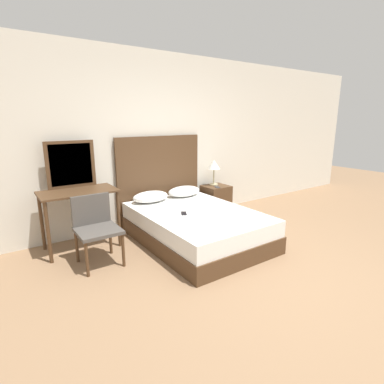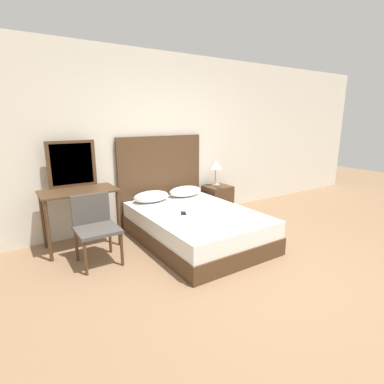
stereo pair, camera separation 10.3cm
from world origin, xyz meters
name	(u,v)px [view 1 (the left image)]	position (x,y,z in m)	size (l,w,h in m)	color
ground_plane	(284,281)	(0.00, 0.00, 0.00)	(16.00, 16.00, 0.00)	#8C6B4C
wall_back	(164,140)	(0.00, 2.52, 1.35)	(10.00, 0.06, 2.70)	silver
bed	(196,226)	(-0.14, 1.42, 0.22)	(1.41, 2.00, 0.45)	#4C331E
headboard	(160,180)	(-0.14, 2.45, 0.71)	(1.48, 0.05, 1.42)	#4C331E
pillow_left	(151,197)	(-0.45, 2.20, 0.53)	(0.56, 0.35, 0.16)	white
pillow_right	(184,191)	(0.17, 2.20, 0.53)	(0.56, 0.35, 0.16)	white
phone_on_bed	(184,213)	(-0.35, 1.42, 0.45)	(0.13, 0.17, 0.01)	black
nightstand	(216,200)	(0.85, 2.19, 0.27)	(0.43, 0.41, 0.53)	#4C331E
table_lamp	(214,166)	(0.86, 2.28, 0.88)	(0.23, 0.23, 0.45)	tan
phone_on_nightstand	(217,187)	(0.79, 2.09, 0.54)	(0.12, 0.17, 0.01)	#232328
vanity_desk	(79,201)	(-1.52, 2.11, 0.65)	(0.95, 0.54, 0.79)	#4C331E
vanity_mirror	(71,164)	(-1.52, 2.36, 1.10)	(0.63, 0.03, 0.62)	#4C331E
chair	(96,225)	(-1.48, 1.59, 0.47)	(0.48, 0.48, 0.81)	#4C4742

